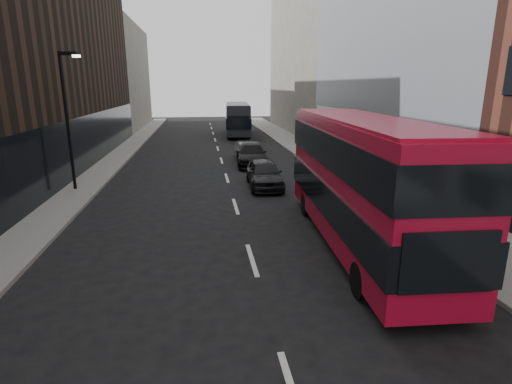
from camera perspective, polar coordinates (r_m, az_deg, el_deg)
name	(u,v)px	position (r m, az deg, el deg)	size (l,w,h in m)	color
sidewalk_right	(321,159)	(30.81, 9.26, 4.61)	(3.00, 80.00, 0.15)	slate
sidewalk_left	(109,165)	(30.15, -20.24, 3.65)	(2.00, 80.00, 0.15)	slate
building_modern_block	(409,12)	(28.47, 21.07, 22.91)	(5.03, 22.00, 20.00)	#959B9F
building_victorian	(309,49)	(49.82, 7.53, 19.63)	(6.50, 24.00, 21.00)	#635F57
building_left_mid	(67,66)	(35.41, -25.35, 16.01)	(5.00, 24.00, 14.00)	black
building_left_far	(121,78)	(56.83, -18.74, 15.22)	(5.00, 20.00, 13.00)	#635F57
street_lamp	(68,112)	(22.98, -25.29, 10.24)	(1.06, 0.22, 7.00)	black
red_bus	(361,177)	(14.07, 14.82, 2.07)	(3.22, 11.27, 4.50)	#A50A25
grey_bus	(237,118)	(46.27, -2.67, 10.49)	(3.33, 11.13, 3.55)	black
car_a	(264,174)	(22.26, 1.21, 2.65)	(1.81, 4.50, 1.53)	black
car_b	(248,151)	(30.54, -1.15, 5.86)	(1.43, 4.11, 1.35)	gray
car_c	(252,154)	(28.57, -0.64, 5.38)	(2.11, 5.19, 1.51)	black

